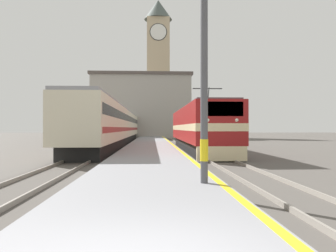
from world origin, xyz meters
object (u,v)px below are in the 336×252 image
(locomotive_train, at_px, (198,128))
(passenger_train, at_px, (120,126))
(catenary_mast, at_px, (209,34))
(clock_tower, at_px, (158,64))

(locomotive_train, distance_m, passenger_train, 17.08)
(passenger_train, bearing_deg, catenary_mast, -80.38)
(locomotive_train, height_order, catenary_mast, catenary_mast)
(catenary_mast, distance_m, clock_tower, 63.91)
(passenger_train, relative_size, clock_tower, 1.69)
(passenger_train, distance_m, catenary_mast, 33.80)
(locomotive_train, distance_m, clock_tower, 47.02)
(catenary_mast, height_order, clock_tower, clock_tower)
(locomotive_train, xyz_separation_m, clock_tower, (-2.48, 44.78, 14.15))
(catenary_mast, bearing_deg, clock_tower, 90.23)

